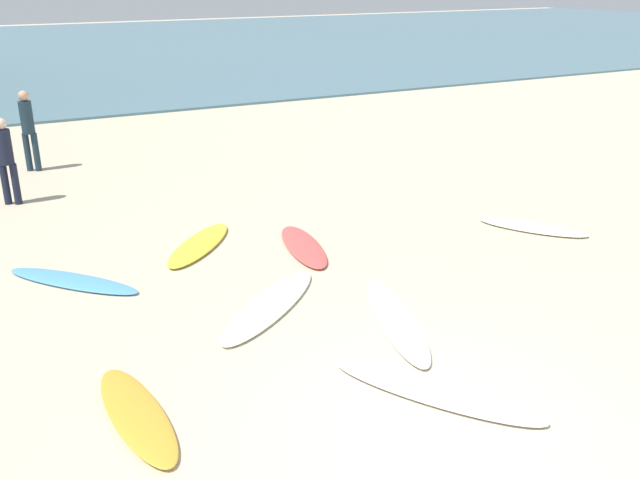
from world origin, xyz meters
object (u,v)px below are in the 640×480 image
object	(u,v)px
surfboard_0	(533,227)
beachgoer_mid	(28,126)
surfboard_4	(436,391)
surfboard_5	(270,305)
surfboard_1	(137,414)
surfboard_3	(303,246)
surfboard_7	(199,245)
surfboard_2	(396,319)
surfboard_6	(73,281)
beachgoer_far	(6,157)

from	to	relation	value
surfboard_0	beachgoer_mid	distance (m)	11.11
surfboard_4	surfboard_5	distance (m)	2.86
surfboard_1	beachgoer_mid	distance (m)	10.63
surfboard_3	surfboard_7	size ratio (longest dim) A/B	0.95
surfboard_2	surfboard_3	size ratio (longest dim) A/B	1.26
surfboard_7	beachgoer_mid	world-z (taller)	beachgoer_mid
surfboard_0	surfboard_5	world-z (taller)	surfboard_5
surfboard_5	surfboard_7	world-z (taller)	surfboard_7
surfboard_3	beachgoer_mid	distance (m)	7.98
surfboard_0	surfboard_2	bearing A→B (deg)	169.64
surfboard_3	surfboard_4	bearing A→B (deg)	93.21
surfboard_0	surfboard_1	xyz separation A→B (m)	(-7.65, -2.37, 0.01)
surfboard_4	surfboard_7	distance (m)	5.44
surfboard_0	surfboard_4	world-z (taller)	surfboard_4
surfboard_5	beachgoer_mid	world-z (taller)	beachgoer_mid
surfboard_3	beachgoer_mid	xyz separation A→B (m)	(-3.38, 7.16, 0.99)
surfboard_7	beachgoer_mid	bearing A→B (deg)	-31.82
surfboard_7	surfboard_4	bearing A→B (deg)	141.48
surfboard_3	surfboard_6	distance (m)	3.65
surfboard_1	surfboard_7	world-z (taller)	same
surfboard_6	beachgoer_far	bearing A→B (deg)	54.24
surfboard_2	surfboard_7	size ratio (longest dim) A/B	1.20
surfboard_3	beachgoer_far	bearing A→B (deg)	-38.89
surfboard_4	surfboard_5	size ratio (longest dim) A/B	0.99
surfboard_0	surfboard_1	size ratio (longest dim) A/B	0.96
surfboard_4	surfboard_2	bearing A→B (deg)	-141.14
surfboard_0	surfboard_3	xyz separation A→B (m)	(-4.04, 1.05, 0.01)
beachgoer_far	beachgoer_mid	bearing A→B (deg)	101.07
surfboard_0	surfboard_6	world-z (taller)	surfboard_0
surfboard_3	surfboard_0	bearing A→B (deg)	176.22
surfboard_4	beachgoer_far	distance (m)	9.92
surfboard_1	surfboard_7	size ratio (longest dim) A/B	0.96
surfboard_2	surfboard_5	distance (m)	1.74
surfboard_4	beachgoer_far	size ratio (longest dim) A/B	1.44
surfboard_4	beachgoer_far	xyz separation A→B (m)	(-3.44, 9.26, 0.91)
surfboard_4	surfboard_6	size ratio (longest dim) A/B	1.07
surfboard_5	surfboard_7	distance (m)	2.61
surfboard_1	beachgoer_mid	world-z (taller)	beachgoer_mid
surfboard_4	surfboard_7	size ratio (longest dim) A/B	1.18
surfboard_5	surfboard_7	bearing A→B (deg)	143.55
surfboard_7	beachgoer_mid	xyz separation A→B (m)	(-1.86, 6.29, 0.99)
surfboard_0	surfboard_1	world-z (taller)	surfboard_1
surfboard_3	surfboard_5	size ratio (longest dim) A/B	0.80
surfboard_3	beachgoer_mid	bearing A→B (deg)	-53.96
beachgoer_far	surfboard_6	bearing A→B (deg)	-58.13
beachgoer_mid	surfboard_5	bearing A→B (deg)	-47.20
surfboard_1	surfboard_4	distance (m)	3.19
surfboard_3	surfboard_7	world-z (taller)	surfboard_7
surfboard_0	surfboard_3	size ratio (longest dim) A/B	0.96
surfboard_1	surfboard_6	size ratio (longest dim) A/B	0.87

